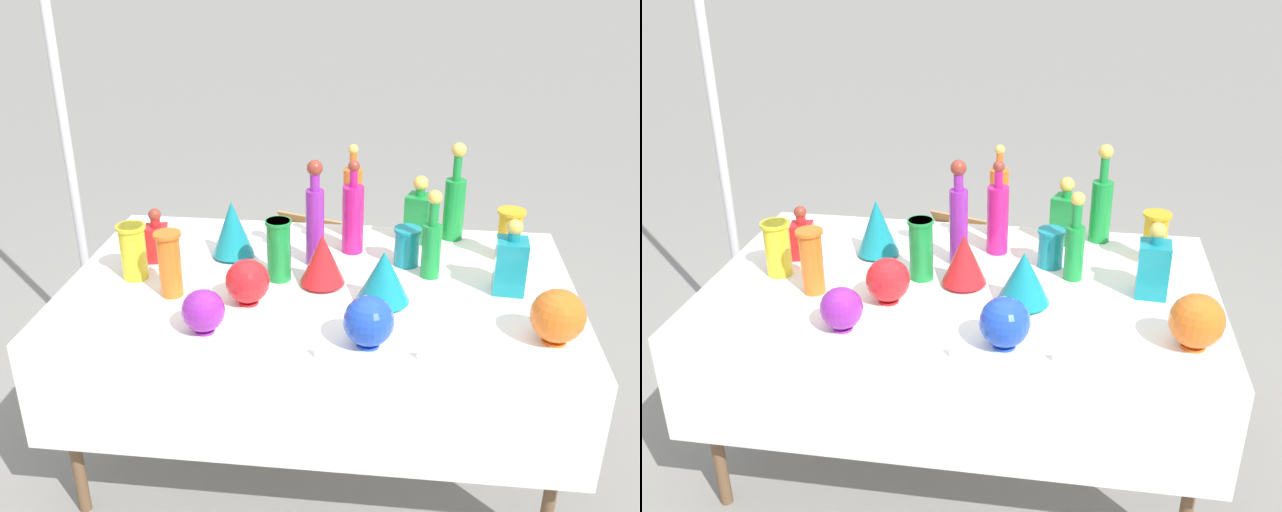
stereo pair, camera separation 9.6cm
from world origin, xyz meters
TOP-DOWN VIEW (x-y plane):
  - ground_plane at (0.00, 0.00)m, footprint 40.00×40.00m
  - display_table at (0.00, -0.04)m, footprint 1.82×1.09m
  - tall_bottle_0 at (-0.04, 0.14)m, footprint 0.07×0.07m
  - tall_bottle_1 at (0.50, 0.45)m, footprint 0.08×0.08m
  - tall_bottle_2 at (0.10, 0.27)m, footprint 0.08×0.08m
  - tall_bottle_3 at (0.40, 0.08)m, footprint 0.07×0.07m
  - tall_bottle_4 at (0.08, 0.44)m, footprint 0.08×0.08m
  - square_decanter_0 at (-0.64, 0.11)m, footprint 0.10×0.10m
  - square_decanter_1 at (0.36, 0.41)m, footprint 0.12×0.12m
  - square_decanter_2 at (0.67, 0.00)m, footprint 0.11×0.11m
  - slender_vase_0 at (-0.15, -0.00)m, footprint 0.10×0.10m
  - slender_vase_1 at (0.70, 0.26)m, footprint 0.11×0.11m
  - slender_vase_2 at (-0.50, -0.16)m, footprint 0.09×0.09m
  - slender_vase_3 at (-0.68, -0.05)m, footprint 0.11×0.11m
  - slender_vase_4 at (0.31, 0.18)m, footprint 0.10×0.10m
  - fluted_vase_0 at (-0.36, 0.17)m, footprint 0.16×0.16m
  - fluted_vase_1 at (0.23, -0.14)m, footprint 0.18×0.18m
  - fluted_vase_2 at (0.01, -0.03)m, footprint 0.16×0.16m
  - round_bowl_0 at (-0.22, -0.19)m, footprint 0.15×0.15m
  - round_bowl_1 at (0.77, -0.33)m, footprint 0.17×0.17m
  - round_bowl_2 at (0.20, -0.42)m, footprint 0.16×0.16m
  - round_bowl_3 at (-0.32, -0.40)m, footprint 0.14×0.14m
  - price_tag_left at (0.37, -0.47)m, footprint 0.05×0.02m
  - price_tag_center at (0.07, -0.50)m, footprint 0.05×0.02m
  - cardboard_box_behind_left at (-0.20, 1.34)m, footprint 0.61×0.54m
  - canopy_pole at (-1.19, 0.60)m, footprint 0.18×0.18m

SIDE VIEW (x-z plane):
  - ground_plane at x=0.00m, z-range 0.00..0.00m
  - cardboard_box_behind_left at x=-0.20m, z-range -0.04..0.39m
  - display_table at x=0.00m, z-range 0.32..1.08m
  - price_tag_left at x=0.37m, z-range 0.76..0.79m
  - price_tag_center at x=0.07m, z-range 0.76..0.81m
  - round_bowl_3 at x=-0.32m, z-range 0.76..0.91m
  - slender_vase_4 at x=0.31m, z-range 0.77..0.92m
  - round_bowl_0 at x=-0.22m, z-range 0.76..0.92m
  - square_decanter_0 at x=-0.64m, z-range 0.74..0.95m
  - round_bowl_2 at x=0.20m, z-range 0.76..0.93m
  - round_bowl_1 at x=0.77m, z-range 0.76..0.94m
  - fluted_vase_1 at x=0.23m, z-range 0.76..0.96m
  - fluted_vase_2 at x=0.01m, z-range 0.76..0.96m
  - slender_vase_1 at x=0.70m, z-range 0.77..0.97m
  - slender_vase_3 at x=-0.68m, z-range 0.77..0.97m
  - square_decanter_2 at x=0.67m, z-range 0.73..1.01m
  - square_decanter_1 at x=0.36m, z-range 0.74..1.01m
  - fluted_vase_0 at x=-0.36m, z-range 0.76..0.99m
  - slender_vase_0 at x=-0.15m, z-range 0.77..1.00m
  - slender_vase_2 at x=-0.50m, z-range 0.77..1.00m
  - tall_bottle_3 at x=0.40m, z-range 0.73..1.07m
  - tall_bottle_2 at x=0.10m, z-range 0.72..1.10m
  - tall_bottle_4 at x=0.08m, z-range 0.72..1.11m
  - tall_bottle_1 at x=0.50m, z-range 0.72..1.12m
  - tall_bottle_0 at x=-0.04m, z-range 0.74..1.15m
  - canopy_pole at x=-1.19m, z-range -0.26..2.16m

